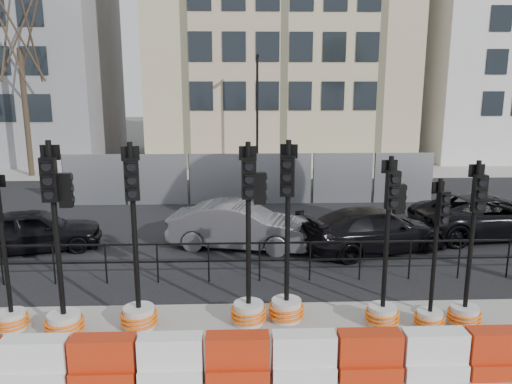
{
  "coord_description": "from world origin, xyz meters",
  "views": [
    {
      "loc": [
        -0.5,
        -9.94,
        4.66
      ],
      "look_at": [
        -0.02,
        3.0,
        1.81
      ],
      "focal_mm": 35.0,
      "sensor_mm": 36.0,
      "label": 1
    }
  ],
  "objects_px": {
    "traffic_signal_a": "(9,299)",
    "traffic_signal_d": "(249,283)",
    "car_a": "(34,230)",
    "traffic_signal_h": "(467,293)",
    "car_c": "(375,230)"
  },
  "relations": [
    {
      "from": "traffic_signal_a",
      "to": "traffic_signal_d",
      "type": "xyz_separation_m",
      "value": [
        4.57,
        0.09,
        0.22
      ]
    },
    {
      "from": "traffic_signal_d",
      "to": "car_a",
      "type": "height_order",
      "value": "traffic_signal_d"
    },
    {
      "from": "traffic_signal_h",
      "to": "car_c",
      "type": "xyz_separation_m",
      "value": [
        -0.58,
        4.46,
        -0.06
      ]
    },
    {
      "from": "traffic_signal_h",
      "to": "car_c",
      "type": "distance_m",
      "value": 4.49
    },
    {
      "from": "car_c",
      "to": "car_a",
      "type": "bearing_deg",
      "value": 70.08
    },
    {
      "from": "traffic_signal_a",
      "to": "car_c",
      "type": "relative_size",
      "value": 0.68
    },
    {
      "from": "traffic_signal_d",
      "to": "car_c",
      "type": "xyz_separation_m",
      "value": [
        3.62,
        4.22,
        -0.24
      ]
    },
    {
      "from": "traffic_signal_a",
      "to": "car_a",
      "type": "bearing_deg",
      "value": 123.68
    },
    {
      "from": "traffic_signal_a",
      "to": "traffic_signal_d",
      "type": "relative_size",
      "value": 0.86
    },
    {
      "from": "traffic_signal_d",
      "to": "traffic_signal_h",
      "type": "relative_size",
      "value": 1.1
    },
    {
      "from": "car_a",
      "to": "car_c",
      "type": "distance_m",
      "value": 9.55
    },
    {
      "from": "traffic_signal_a",
      "to": "car_a",
      "type": "distance_m",
      "value": 4.86
    },
    {
      "from": "traffic_signal_d",
      "to": "traffic_signal_h",
      "type": "xyz_separation_m",
      "value": [
        4.2,
        -0.23,
        -0.18
      ]
    },
    {
      "from": "traffic_signal_d",
      "to": "car_c",
      "type": "distance_m",
      "value": 5.57
    },
    {
      "from": "traffic_signal_d",
      "to": "traffic_signal_a",
      "type": "bearing_deg",
      "value": 177.36
    }
  ]
}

